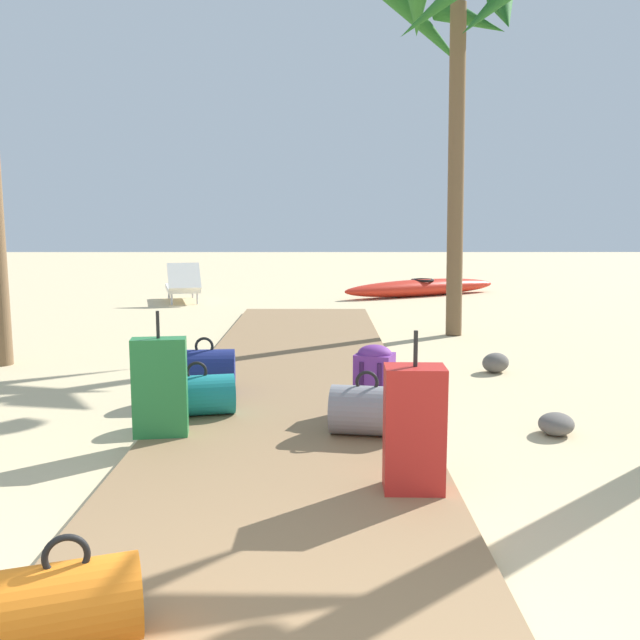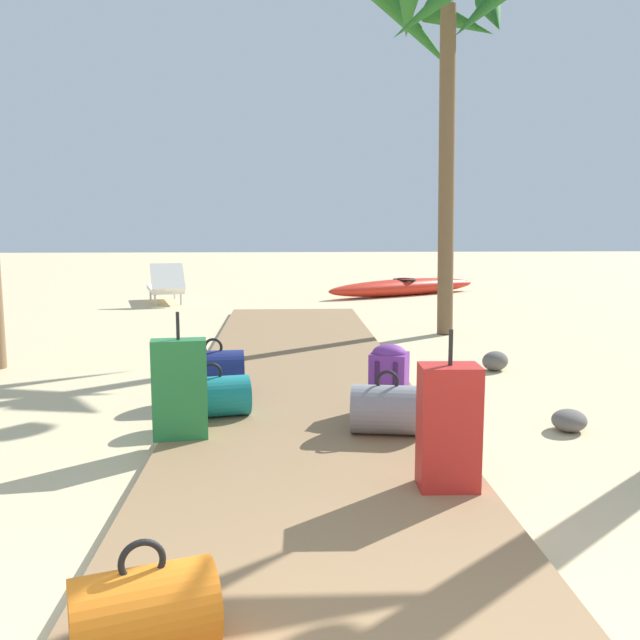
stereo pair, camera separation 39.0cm
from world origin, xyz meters
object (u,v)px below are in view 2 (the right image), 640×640
suitcase_green (180,389)px  duffel_bag_teal (212,397)px  backpack_purple (389,377)px  duffel_bag_grey (387,409)px  lounge_chair (166,286)px  kayak (404,287)px  suitcase_red (449,427)px  duffel_bag_navy (214,372)px  palm_tree_far_right (449,42)px  duffel_bag_orange (144,611)px

suitcase_green → duffel_bag_teal: size_ratio=1.41×
backpack_purple → duffel_bag_teal: bearing=-177.6°
duffel_bag_grey → lounge_chair: lounge_chair is taller
suitcase_green → duffel_bag_grey: 1.45m
kayak → suitcase_red: bearing=-98.6°
kayak → backpack_purple: bearing=-100.5°
suitcase_green → duffel_bag_navy: bearing=84.9°
palm_tree_far_right → kayak: bearing=86.3°
duffel_bag_orange → backpack_purple: bearing=66.6°
duffel_bag_grey → kayak: size_ratio=0.15×
backpack_purple → palm_tree_far_right: size_ratio=0.11×
duffel_bag_orange → kayak: bearing=76.2°
duffel_bag_teal → suitcase_red: bearing=-45.9°
duffel_bag_navy → palm_tree_far_right: 5.95m
suitcase_red → duffel_bag_orange: 2.03m
duffel_bag_grey → duffel_bag_teal: (-1.28, 0.50, -0.02)m
suitcase_green → palm_tree_far_right: (2.96, 4.94, 3.52)m
duffel_bag_teal → kayak: bearing=71.7°
suitcase_green → duffel_bag_grey: bearing=1.0°
backpack_purple → palm_tree_far_right: bearing=72.0°
duffel_bag_orange → lounge_chair: lounge_chair is taller
duffel_bag_grey → backpack_purple: size_ratio=1.02×
duffel_bag_grey → duffel_bag_orange: (-1.21, -2.47, -0.02)m
suitcase_green → kayak: bearing=71.7°
duffel_bag_navy → duffel_bag_grey: (1.33, -1.20, -0.02)m
suitcase_green → palm_tree_far_right: size_ratio=0.18×
duffel_bag_teal → lounge_chair: size_ratio=0.38×
duffel_bag_teal → duffel_bag_orange: (0.07, -2.97, -0.00)m
backpack_purple → palm_tree_far_right: 5.82m
palm_tree_far_right → kayak: palm_tree_far_right is taller
duffel_bag_navy → palm_tree_far_right: bearing=52.5°
duffel_bag_navy → suitcase_red: (1.53, -2.22, 0.16)m
duffel_bag_navy → duffel_bag_orange: bearing=-88.1°
suitcase_red → backpack_purple: suitcase_red is taller
duffel_bag_navy → suitcase_green: size_ratio=0.63×
palm_tree_far_right → lounge_chair: palm_tree_far_right is taller
kayak → duffel_bag_navy: bearing=-110.0°
suitcase_green → duffel_bag_orange: (0.23, -2.44, -0.19)m
kayak → duffel_bag_teal: bearing=-108.3°
duffel_bag_orange → kayak: duffel_bag_orange is taller
suitcase_green → lounge_chair: suitcase_green is taller
duffel_bag_teal → suitcase_green: bearing=-107.4°
duffel_bag_orange → palm_tree_far_right: 8.70m
duffel_bag_orange → duffel_bag_navy: bearing=91.9°
suitcase_green → kayak: (3.28, 9.96, -0.25)m
duffel_bag_navy → duffel_bag_grey: bearing=-41.9°
suitcase_green → lounge_chair: size_ratio=0.53×
duffel_bag_teal → kayak: size_ratio=0.17×
duffel_bag_navy → backpack_purple: bearing=-24.1°
lounge_chair → kayak: size_ratio=0.45×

